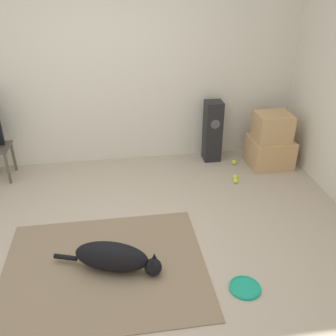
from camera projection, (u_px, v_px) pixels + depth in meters
ground_plane at (115, 256)px, 3.54m from camera, size 12.00×12.00×0.00m
wall_back at (104, 69)px, 4.77m from camera, size 8.00×0.06×2.55m
area_rug at (105, 268)px, 3.39m from camera, size 1.83×1.49×0.01m
dog at (114, 257)px, 3.31m from camera, size 0.96×0.44×0.28m
frisbee at (245, 288)px, 3.17m from camera, size 0.27×0.27×0.03m
cardboard_box_lower at (270, 152)px, 5.11m from camera, size 0.56×0.49×0.39m
cardboard_box_upper at (273, 127)px, 4.93m from camera, size 0.45×0.40×0.36m
floor_speaker at (212, 131)px, 5.15m from camera, size 0.23×0.23×0.85m
tennis_ball_by_boxes at (235, 177)px, 4.81m from camera, size 0.07×0.07×0.07m
tennis_ball_near_speaker at (234, 162)px, 5.18m from camera, size 0.07×0.07×0.07m
tennis_ball_loose_on_carpet at (236, 181)px, 4.73m from camera, size 0.07×0.07×0.07m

